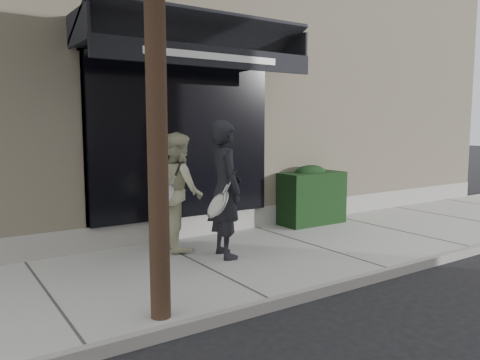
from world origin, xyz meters
TOP-DOWN VIEW (x-y plane):
  - ground at (0.00, 0.00)m, footprint 80.00×80.00m
  - sidewalk at (0.00, 0.00)m, footprint 20.00×3.00m
  - curb at (0.00, -1.55)m, footprint 20.00×0.10m
  - building_facade at (-0.01, 4.96)m, footprint 14.30×8.04m
  - hedge at (1.10, 1.25)m, footprint 1.30×0.70m
  - pedestrian_front at (-1.51, 0.19)m, footprint 0.79×0.97m
  - pedestrian_back at (-1.87, 0.97)m, footprint 0.80×0.96m

SIDE VIEW (x-z plane):
  - ground at x=0.00m, z-range 0.00..0.00m
  - sidewalk at x=0.00m, z-range 0.00..0.12m
  - curb at x=0.00m, z-range 0.00..0.14m
  - hedge at x=1.10m, z-range 0.09..1.23m
  - pedestrian_back at x=-1.87m, z-range 0.12..1.92m
  - pedestrian_front at x=-1.51m, z-range 0.12..2.10m
  - building_facade at x=-0.01m, z-range -0.08..5.56m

